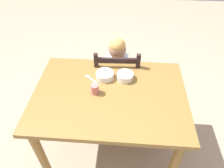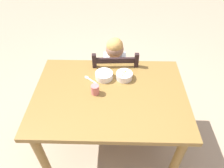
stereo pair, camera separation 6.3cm
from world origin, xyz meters
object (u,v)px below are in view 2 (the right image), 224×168
Objects in this scene: dining_chair at (115,81)px; dining_table at (110,103)px; child_figure at (114,68)px; drinking_cup at (95,90)px; spoon at (88,78)px; bowl_of_peas at (104,75)px; bowl_of_carrots at (124,76)px.

dining_table is at bearing -93.87° from dining_chair.
drinking_cup is at bearing -106.98° from child_figure.
dining_chair reaches higher than spoon.
drinking_cup is (-0.06, -0.19, 0.01)m from bowl_of_peas.
dining_table is at bearing -93.66° from child_figure.
bowl_of_peas is 1.27× the size of spoon.
bowl_of_peas is (-0.06, 0.19, 0.14)m from dining_table.
bowl_of_carrots is at bearing -73.54° from child_figure.
child_figure is 8.05× the size of spoon.
bowl_of_carrots is 0.31m from spoon.
bowl_of_carrots is (0.17, 0.00, 0.00)m from bowl_of_peas.
dining_chair is at bearing 73.53° from bowl_of_peas.
bowl_of_carrots is (0.09, -0.29, 0.16)m from child_figure.
child_figure reaches higher than bowl_of_carrots.
spoon is at bearing 138.29° from dining_table.
spoon is at bearing -125.72° from child_figure.
child_figure is at bearing -107.00° from dining_chair.
bowl_of_carrots is at bearing -74.34° from dining_chair.
drinking_cup reaches higher than bowl_of_carrots.
dining_table is 1.37× the size of dining_chair.
child_figure is 6.79× the size of bowl_of_carrots.
child_figure is at bearing 86.34° from dining_table.
child_figure is (-0.00, -0.01, 0.19)m from dining_chair.
dining_chair is at bearing 73.00° from child_figure.
child_figure is at bearing 73.54° from bowl_of_peas.
drinking_cup is at bearing -66.84° from spoon.
dining_table is 0.26m from bowl_of_carrots.
dining_table is 0.24m from bowl_of_peas.
bowl_of_peas is 1.07× the size of bowl_of_carrots.
dining_chair reaches higher than bowl_of_carrots.
bowl_of_peas is 0.17m from bowl_of_carrots.
dining_table is 8.72× the size of bowl_of_carrots.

